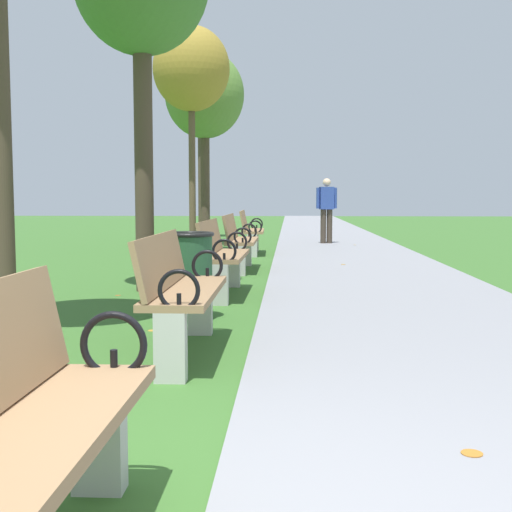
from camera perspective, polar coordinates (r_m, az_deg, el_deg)
The scene contains 12 objects.
paved_walkway at distance 19.95m, azimuth 6.27°, elevation 1.65°, with size 2.97×44.00×0.02m, color gray.
park_bench_1 at distance 2.10m, azimuth -20.64°, elevation -14.38°, with size 0.48×1.60×0.90m.
park_bench_2 at distance 4.99m, azimuth -6.46°, elevation -2.90°, with size 0.48×1.60×0.90m.
park_bench_3 at distance 8.00m, azimuth -2.93°, elevation 0.10°, with size 0.49×1.61×0.90m.
park_bench_4 at distance 10.71m, azimuth -1.45°, elevation 1.35°, with size 0.48×1.60×0.90m.
park_bench_5 at distance 13.83m, azimuth -0.47°, elevation 2.18°, with size 0.52×1.61×0.90m.
tree_3 at distance 14.15m, azimuth -5.52°, elevation 15.45°, with size 1.56×1.56×4.63m.
tree_4 at distance 16.46m, azimuth -4.39°, elevation 13.39°, with size 1.89×1.89×4.65m.
tree_5 at distance 19.53m, azimuth -4.67°, elevation 12.24°, with size 1.14×1.14×4.44m.
pedestrian_walking at distance 16.90m, azimuth 6.02°, elevation 4.17°, with size 0.52×0.28×1.62m.
trash_bin at distance 6.43m, azimuth -5.68°, elevation -1.67°, with size 0.48×0.48×0.84m.
scattered_leaves at distance 8.74m, azimuth -1.77°, elevation -2.61°, with size 4.30×13.58×0.02m.
Camera 1 is at (0.30, -1.88, 1.17)m, focal length 47.06 mm.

